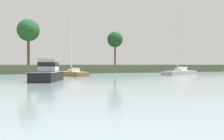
# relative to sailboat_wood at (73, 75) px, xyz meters

# --- Properties ---
(far_shore_bank) EXTENTS (247.97, 46.88, 2.19)m
(far_shore_bank) POSITION_rel_sailboat_wood_xyz_m (-0.96, 36.46, 0.82)
(far_shore_bank) COLOR #4C563D
(far_shore_bank) RESTS_ON ground
(sailboat_wood) EXTENTS (4.31, 9.24, 13.56)m
(sailboat_wood) POSITION_rel_sailboat_wood_xyz_m (0.00, 0.00, 0.00)
(sailboat_wood) COLOR brown
(sailboat_wood) RESTS_ON ground
(sailboat_grey) EXTENTS (10.21, 6.00, 14.18)m
(sailboat_grey) POSITION_rel_sailboat_wood_xyz_m (23.27, -2.91, 0.02)
(sailboat_grey) COLOR gray
(sailboat_grey) RESTS_ON ground
(cruiser_black) EXTENTS (6.19, 9.69, 5.39)m
(cruiser_black) POSITION_rel_sailboat_wood_xyz_m (-6.91, -14.03, 0.38)
(cruiser_black) COLOR black
(cruiser_black) RESTS_ON ground
(shore_tree_right) EXTENTS (6.08, 6.08, 12.48)m
(shore_tree_right) POSITION_rel_sailboat_wood_xyz_m (-6.07, 24.71, 11.27)
(shore_tree_right) COLOR brown
(shore_tree_right) RESTS_ON far_shore_bank
(shore_tree_center_right) EXTENTS (5.34, 5.34, 11.34)m
(shore_tree_center_right) POSITION_rel_sailboat_wood_xyz_m (23.13, 33.04, 10.51)
(shore_tree_center_right) COLOR brown
(shore_tree_center_right) RESTS_ON far_shore_bank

